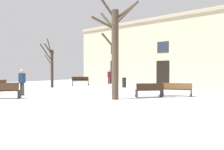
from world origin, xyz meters
name	(u,v)px	position (x,y,z in m)	size (l,w,h in m)	color
ground_plane	(93,95)	(0.00, 0.00, 0.00)	(36.83, 36.83, 0.00)	white
building_facade	(163,51)	(0.00, 10.08, 3.61)	(23.02, 0.60, 7.11)	beige
tree_near_facade	(115,48)	(2.21, -0.47, 2.88)	(2.91, 1.70, 5.91)	#4C3D2D
tree_left_of_center	(51,65)	(-7.24, 1.83, 2.08)	(1.69, 1.68, 4.44)	#382B1E
litter_bin	(124,82)	(-2.04, 6.27, 0.47)	(0.41, 0.41, 0.93)	black
bench_near_center_tree	(149,90)	(3.31, 1.54, 0.45)	(1.50, 1.55, 0.87)	#3D2819
bench_facing_shops	(0,85)	(-7.69, -2.62, 0.46)	(1.19, 1.81, 0.87)	#51331E
bench_back_to_back_left	(80,81)	(-7.08, 5.30, 0.50)	(1.45, 1.67, 0.94)	#3D2819
bench_near_lamp	(177,89)	(4.36, 3.15, 0.44)	(1.92, 1.13, 0.85)	brown
bench_back_to_back_right	(4,90)	(-2.85, -4.39, 0.49)	(1.59, 1.61, 0.95)	#3D2819
person_near_bench	(109,76)	(-5.78, 8.52, 0.95)	(0.38, 0.44, 1.71)	#350F0F
person_crossing_plaza	(22,81)	(-3.52, -2.94, 0.95)	(0.43, 0.34, 1.71)	#403D3A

